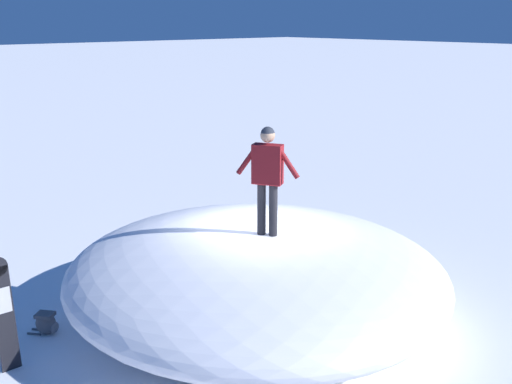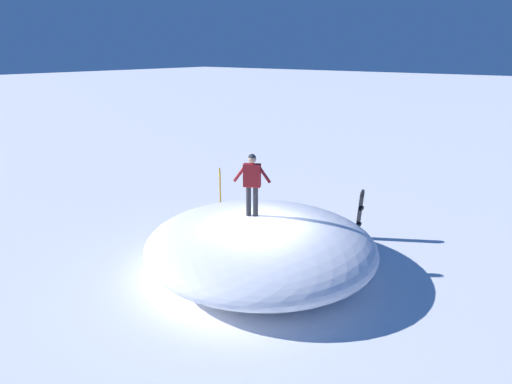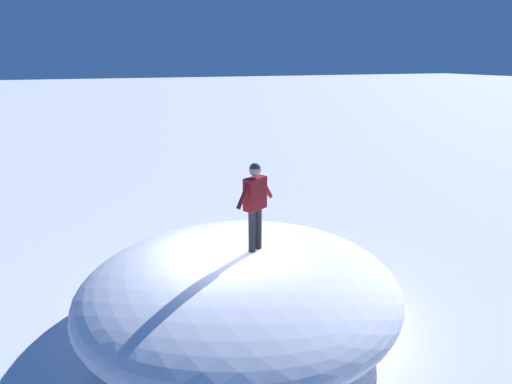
{
  "view_description": "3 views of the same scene",
  "coord_description": "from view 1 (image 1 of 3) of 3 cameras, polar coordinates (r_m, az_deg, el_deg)",
  "views": [
    {
      "loc": [
        6.83,
        7.5,
        5.05
      ],
      "look_at": [
        -0.07,
        -0.13,
        2.13
      ],
      "focal_mm": 42.95,
      "sensor_mm": 36.0,
      "label": 1
    },
    {
      "loc": [
        -8.74,
        -6.68,
        6.09
      ],
      "look_at": [
        -0.08,
        0.11,
        2.52
      ],
      "focal_mm": 30.62,
      "sensor_mm": 36.0,
      "label": 2
    },
    {
      "loc": [
        7.84,
        -2.3,
        5.33
      ],
      "look_at": [
        -0.24,
        0.8,
        2.65
      ],
      "focal_mm": 30.47,
      "sensor_mm": 36.0,
      "label": 3
    }
  ],
  "objects": [
    {
      "name": "snowboarder_standing",
      "position": [
        9.8,
        1.08,
        2.03
      ],
      "size": [
        0.59,
        0.97,
        1.79
      ],
      "color": "black",
      "rests_on": "snow_mound"
    },
    {
      "name": "backpack_near",
      "position": [
        10.92,
        -18.94,
        -11.48
      ],
      "size": [
        0.47,
        0.52,
        0.38
      ],
      "color": "#4C4C51",
      "rests_on": "ground"
    },
    {
      "name": "snowboard_primary_upright",
      "position": [
        9.83,
        -22.44,
        -10.31
      ],
      "size": [
        0.29,
        0.16,
        1.76
      ],
      "color": "black",
      "rests_on": "ground"
    },
    {
      "name": "ground",
      "position": [
        11.33,
        0.21,
        -10.61
      ],
      "size": [
        240.0,
        240.0,
        0.0
      ],
      "primitive_type": "plane",
      "color": "white"
    },
    {
      "name": "snow_mound",
      "position": [
        10.64,
        -0.04,
        -7.61
      ],
      "size": [
        7.66,
        7.83,
        1.62
      ],
      "primitive_type": "ellipsoid",
      "rotation": [
        0.0,
        0.0,
        0.22
      ],
      "color": "white",
      "rests_on": "ground"
    }
  ]
}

